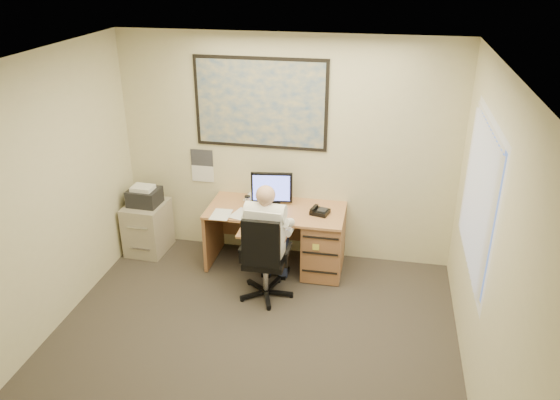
% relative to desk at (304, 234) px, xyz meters
% --- Properties ---
extents(room_shell, '(4.00, 4.50, 2.70)m').
position_rel_desk_xyz_m(room_shell, '(-0.28, -1.90, 0.91)').
color(room_shell, '#352F28').
rests_on(room_shell, ground).
extents(desk, '(1.60, 0.97, 1.14)m').
position_rel_desk_xyz_m(desk, '(0.00, 0.00, 0.00)').
color(desk, tan).
rests_on(desk, ground).
extents(world_map, '(1.56, 0.03, 1.06)m').
position_rel_desk_xyz_m(world_map, '(-0.58, 0.33, 1.46)').
color(world_map, '#1E4C93').
rests_on(world_map, room_shell).
extents(wall_calendar, '(0.28, 0.01, 0.42)m').
position_rel_desk_xyz_m(wall_calendar, '(-1.33, 0.34, 0.64)').
color(wall_calendar, white).
rests_on(wall_calendar, room_shell).
extents(window_blinds, '(0.06, 1.40, 1.30)m').
position_rel_desk_xyz_m(window_blinds, '(1.69, -1.10, 1.11)').
color(window_blinds, beige).
rests_on(window_blinds, room_shell).
extents(filing_cabinet, '(0.48, 0.57, 0.89)m').
position_rel_desk_xyz_m(filing_cabinet, '(-1.99, 0.03, -0.06)').
color(filing_cabinet, '#A89D87').
rests_on(filing_cabinet, ground).
extents(office_chair, '(0.61, 0.61, 1.02)m').
position_rel_desk_xyz_m(office_chair, '(-0.31, -0.72, -0.14)').
color(office_chair, black).
rests_on(office_chair, ground).
extents(person, '(0.58, 0.81, 1.31)m').
position_rel_desk_xyz_m(person, '(-0.31, -0.64, 0.21)').
color(person, white).
rests_on(person, office_chair).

